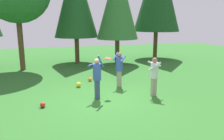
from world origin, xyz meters
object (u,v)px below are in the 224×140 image
ball_red (43,105)px  ball_orange (90,79)px  person_catcher (119,66)px  person_bystander (154,73)px  frisbee (108,59)px  ball_yellow (79,85)px  person_thrower (97,75)px  tree_right (117,1)px

ball_red → ball_orange: bearing=52.3°
person_catcher → person_bystander: person_catcher is taller
frisbee → ball_red: 3.32m
ball_red → ball_yellow: (1.71, 2.28, 0.02)m
frisbee → ball_red: (-2.83, -0.84, -1.52)m
ball_orange → frisbee: bearing=-81.1°
person_thrower → ball_orange: size_ratio=9.35×
ball_red → frisbee: bearing=16.5°
person_bystander → ball_orange: (-2.23, 3.14, -0.91)m
ball_orange → tree_right: tree_right is taller
ball_yellow → tree_right: (3.79, 5.42, 4.52)m
person_bystander → frisbee: person_bystander is taller
person_catcher → ball_red: size_ratio=8.37×
person_bystander → frisbee: size_ratio=6.11×
ball_red → ball_yellow: bearing=53.2°
person_thrower → person_bystander: bearing=-45.1°
person_catcher → ball_yellow: person_catcher is taller
person_thrower → tree_right: size_ratio=0.26×
person_thrower → ball_yellow: size_ratio=7.67×
ball_red → ball_orange: (2.47, 3.19, -0.00)m
person_catcher → ball_yellow: bearing=-62.4°
person_bystander → ball_yellow: bearing=-13.6°
frisbee → tree_right: tree_right is taller
person_bystander → tree_right: tree_right is taller
person_catcher → person_bystander: 2.01m
frisbee → ball_yellow: size_ratio=1.12×
person_catcher → tree_right: size_ratio=0.23×
frisbee → tree_right: bearing=68.8°
person_thrower → person_catcher: size_ratio=1.10×
person_catcher → tree_right: (1.83, 5.92, 3.61)m
person_catcher → frisbee: person_catcher is taller
person_catcher → person_bystander: (1.02, -1.74, -0.03)m
person_thrower → ball_orange: person_thrower is taller
frisbee → ball_yellow: (-1.13, 1.44, -1.50)m
person_bystander → person_thrower: bearing=15.5°
person_catcher → frisbee: bearing=-0.0°
ball_orange → tree_right: 7.09m
person_bystander → ball_yellow: size_ratio=6.87×
person_bystander → ball_orange: 3.96m
person_thrower → ball_red: person_thrower is taller
ball_red → tree_right: 10.50m
ball_yellow → frisbee: bearing=-51.9°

